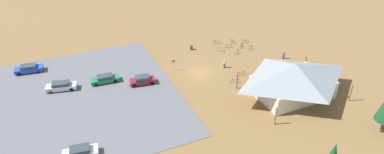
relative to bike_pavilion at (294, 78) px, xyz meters
The scene contains 22 objects.
ground 16.46m from the bike_pavilion, 50.32° to the right, with size 160.00×160.00×0.00m, color brown.
parking_lot_asphalt 39.63m from the bike_pavilion, 18.88° to the right, with size 42.37×33.21×0.05m, color #56565B.
bike_pavilion is the anchor object (origin of this frame).
trash_bin 23.10m from the bike_pavilion, 69.89° to the right, with size 0.60×0.60×0.90m, color brown.
lot_sign 20.85m from the bike_pavilion, 46.55° to the right, with size 0.56×0.08×2.20m.
bicycle_orange_lone_west 9.88m from the bike_pavilion, 64.00° to the right, with size 1.72×0.48×0.82m.
bicycle_green_yard_center 18.48m from the bike_pavilion, 95.94° to the right, with size 1.27×1.18×0.85m.
bicycle_silver_lone_east 19.47m from the bike_pavilion, 88.17° to the right, with size 1.66×0.56×0.85m.
bicycle_black_edge_north 20.31m from the bike_pavilion, 100.41° to the right, with size 1.72×0.57×0.88m.
bicycle_red_trailside 22.14m from the bike_pavilion, 85.03° to the right, with size 1.46×0.85×0.79m.
bicycle_yellow_yard_front 18.77m from the bike_pavilion, 81.02° to the right, with size 1.22×1.34×0.87m.
bicycle_blue_near_porch 21.28m from the bike_pavilion, 93.61° to the right, with size 0.48×1.74×0.88m.
bicycle_teal_mid_cluster 9.75m from the bike_pavilion, 46.82° to the right, with size 1.61×0.74×0.75m.
bicycle_purple_front_row 17.07m from the bike_pavilion, 100.57° to the right, with size 1.46×1.05×0.88m.
bicycle_white_edge_south 16.38m from the bike_pavilion, 88.32° to the right, with size 1.49×0.94×0.83m.
car_maroon_front_row 24.65m from the bike_pavilion, 31.96° to the right, with size 4.44×2.44×1.43m.
car_green_near_entry 31.07m from the bike_pavilion, 31.31° to the right, with size 4.81×2.12×1.31m.
car_blue_by_curb 45.73m from the bike_pavilion, 33.53° to the right, with size 4.88×2.45×1.38m.
car_white_inner_stall 33.18m from the bike_pavilion, ahead, with size 4.54×2.41×1.37m.
car_silver_back_corner 37.49m from the bike_pavilion, 26.49° to the right, with size 5.07×2.82×1.40m.
visitor_near_lot 12.70m from the bike_pavilion, 121.98° to the right, with size 0.40×0.38×1.66m.
visitor_crossing_yard 13.54m from the bike_pavilion, 65.87° to the right, with size 0.40×0.39×1.72m.
Camera 1 is at (23.26, 47.52, 30.48)m, focal length 31.91 mm.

